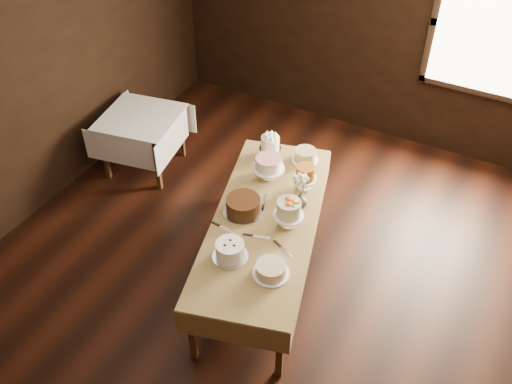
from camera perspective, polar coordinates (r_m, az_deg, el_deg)
The scene contains 21 objects.
floor at distance 5.51m, azimuth -1.00°, elevation -8.72°, with size 5.00×6.00×0.01m, color black.
wall_back at distance 6.94m, azimuth 11.53°, elevation 16.29°, with size 5.00×0.02×2.80m, color black.
wall_left at distance 5.98m, azimuth -22.89°, elevation 9.65°, with size 0.02×6.00×2.80m, color black.
window at distance 6.59m, azimuth 22.56°, elevation 14.59°, with size 1.10×0.05×1.30m, color #FFEABF.
display_table at distance 5.09m, azimuth 0.85°, elevation -3.13°, with size 1.47×2.45×0.71m.
side_table at distance 6.56m, azimuth -11.59°, elevation 6.91°, with size 0.97×0.97×0.70m.
cake_meringue at distance 5.71m, azimuth 1.44°, elevation 4.57°, with size 0.22×0.22×0.24m.
cake_speckled at distance 5.69m, azimuth 4.99°, elevation 3.68°, with size 0.29×0.29×0.13m.
cake_lattice at distance 5.43m, azimuth 1.26°, elevation 2.36°, with size 0.32×0.32×0.24m.
cake_caramel at distance 5.32m, azimuth 4.96°, elevation 1.35°, with size 0.25×0.25×0.27m.
cake_chocolate at distance 5.08m, azimuth -1.31°, elevation -1.38°, with size 0.43×0.43×0.15m.
cake_flowers at distance 4.92m, azimuth 3.30°, elevation -2.30°, with size 0.27×0.27×0.28m.
cake_swirl at distance 4.68m, azimuth -2.64°, elevation -5.95°, with size 0.32×0.32×0.15m.
cake_cream at distance 4.57m, azimuth 1.52°, elevation -7.86°, with size 0.31×0.31×0.11m.
cake_server_a at distance 4.89m, azimuth 0.56°, elevation -4.56°, with size 0.24×0.03×0.01m, color silver.
cake_server_b at distance 4.77m, azimuth 3.10°, elevation -6.04°, with size 0.24×0.03×0.01m, color silver.
cake_server_c at distance 5.24m, azimuth 0.93°, elevation -0.75°, with size 0.24×0.03×0.01m, color silver.
cake_server_d at distance 5.22m, azimuth 4.33°, elevation -1.08°, with size 0.24×0.03×0.01m, color silver.
cake_server_e at distance 4.96m, azimuth -3.01°, elevation -3.78°, with size 0.24×0.03×0.01m, color silver.
flower_vase at distance 5.14m, azimuth 4.45°, elevation -0.83°, with size 0.14×0.14×0.15m, color #2D2823.
flower_bouquet at distance 5.02m, azimuth 4.56°, elevation 0.84°, with size 0.14×0.14×0.20m, color white, non-canonical shape.
Camera 1 is at (1.79, -3.11, 4.18)m, focal length 39.57 mm.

